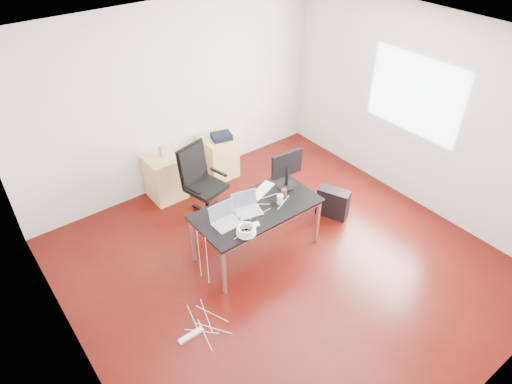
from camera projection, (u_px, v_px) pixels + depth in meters
room_shell at (288, 174)px, 5.08m from camera, size 5.00×5.00×5.00m
desk at (257, 211)px, 5.71m from camera, size 1.60×0.80×0.73m
office_chair at (201, 179)px, 6.40m from camera, size 0.58×0.60×1.08m
filing_cabinet_left at (165, 177)px, 6.90m from camera, size 0.50×0.50×0.70m
filing_cabinet_right at (218, 157)px, 7.37m from camera, size 0.50×0.50×0.70m
pc_tower at (333, 203)px, 6.60m from camera, size 0.37×0.49×0.44m
wastebasket at (187, 181)px, 7.18m from camera, size 0.25×0.25×0.28m
power_strip at (191, 335)px, 5.01m from camera, size 0.30×0.06×0.04m
laptop_left at (225, 219)px, 5.42m from camera, size 0.34×0.26×0.23m
laptop_right at (247, 207)px, 5.60m from camera, size 0.38×0.33×0.23m
monitor at (287, 168)px, 5.90m from camera, size 0.45×0.26×0.51m
keyboard at (262, 191)px, 5.95m from camera, size 0.46×0.29×0.02m
cup_white at (280, 199)px, 5.72m from camera, size 0.10×0.10×0.12m
cup_brown at (284, 192)px, 5.85m from camera, size 0.09×0.09×0.10m
cable_coil at (246, 231)px, 5.25m from camera, size 0.24×0.24×0.11m
power_adapter at (256, 224)px, 5.40m from camera, size 0.09×0.09×0.03m
speaker at (163, 151)px, 6.66m from camera, size 0.10×0.09×0.18m
navy_garment at (221, 136)px, 7.10m from camera, size 0.35×0.31×0.09m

